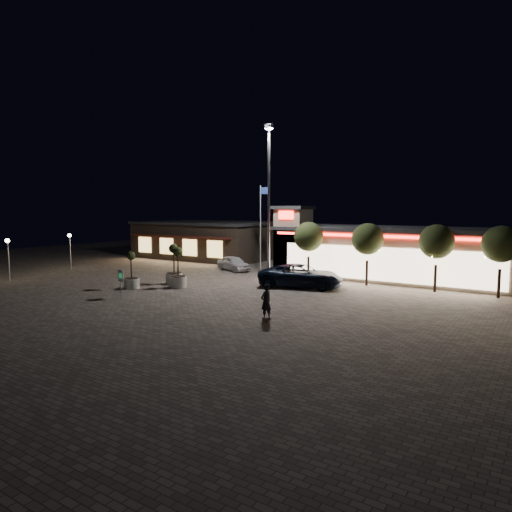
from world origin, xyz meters
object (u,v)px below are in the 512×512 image
Objects in this scene: white_sedan at (234,263)px; planter_mid at (131,277)px; pickup_truck at (301,276)px; valet_sign at (121,278)px; planter_left at (174,272)px; pedestrian at (266,302)px.

planter_mid is at bearing -160.90° from white_sedan.
planter_mid is (-0.59, -11.95, 0.16)m from white_sedan.
valet_sign reaches higher than pickup_truck.
planter_left is at bearing 97.33° from valet_sign.
pickup_truck is 3.26× the size of pedestrian.
planter_mid is (-13.30, 2.50, -0.11)m from pedestrian.
pickup_truck is at bearing 35.76° from planter_mid.
planter_left reaches higher than planter_mid.
white_sedan is at bearing -126.00° from pedestrian.
planter_left reaches higher than valet_sign.
planter_mid reaches higher than pedestrian.
planter_mid is at bearing 126.91° from valet_sign.
pedestrian is at bearing -116.74° from white_sedan.
white_sedan is 2.21× the size of valet_sign.
pickup_truck reaches higher than white_sedan.
planter_left is (-8.95, -4.14, 0.11)m from pickup_truck.
planter_mid is 1.49× the size of valet_sign.
pedestrian is 1.04× the size of valet_sign.
valet_sign is (-11.31, -0.15, 0.33)m from pedestrian.
planter_mid is (-1.24, -3.20, -0.12)m from planter_left.
planter_left is 5.90m from valet_sign.
valet_sign is at bearing -53.09° from planter_mid.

